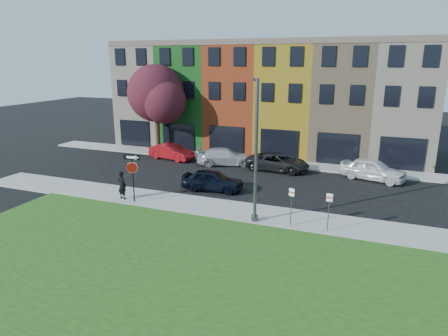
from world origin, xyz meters
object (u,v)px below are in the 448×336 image
at_px(sedan_near, 212,180).
at_px(street_lamp, 256,151).
at_px(man, 122,185).
at_px(stop_sign, 132,168).

xyz_separation_m(sedan_near, street_lamp, (4.31, -4.16, 3.29)).
xyz_separation_m(man, sedan_near, (4.54, 4.01, -0.31)).
xyz_separation_m(stop_sign, street_lamp, (7.86, 0.06, 1.72)).
height_order(sedan_near, street_lamp, street_lamp).
xyz_separation_m(stop_sign, man, (-1.00, 0.21, -1.26)).
height_order(stop_sign, street_lamp, street_lamp).
distance_m(sedan_near, street_lamp, 6.84).
relative_size(man, street_lamp, 0.24).
distance_m(man, street_lamp, 9.35).
bearing_deg(sedan_near, man, 126.03).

